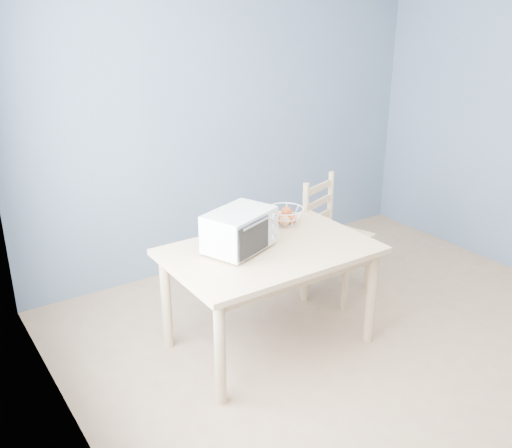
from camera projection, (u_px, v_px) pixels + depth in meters
room at (430, 187)px, 3.33m from camera, size 4.01×4.51×2.61m
dining_table at (270, 262)px, 3.89m from camera, size 1.40×0.90×0.75m
toaster_oven at (238, 231)px, 3.77m from camera, size 0.55×0.48×0.28m
fruit_basket at (285, 216)px, 4.24m from camera, size 0.29×0.29×0.14m
dining_chair at (333, 239)px, 4.68m from camera, size 0.58×0.58×0.98m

